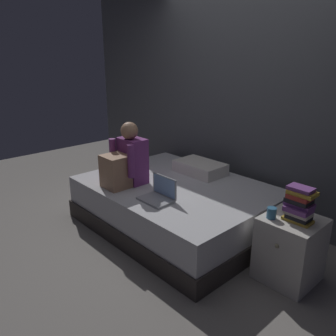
{
  "coord_description": "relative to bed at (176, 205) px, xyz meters",
  "views": [
    {
      "loc": [
        2.22,
        -2.04,
        1.81
      ],
      "look_at": [
        -0.11,
        0.1,
        0.73
      ],
      "focal_mm": 36.56,
      "sensor_mm": 36.0,
      "label": 1
    }
  ],
  "objects": [
    {
      "name": "ground_plane",
      "position": [
        0.2,
        -0.3,
        -0.24
      ],
      "size": [
        8.0,
        8.0,
        0.0
      ],
      "primitive_type": "plane",
      "color": "gray"
    },
    {
      "name": "wall_back",
      "position": [
        0.2,
        0.9,
        1.11
      ],
      "size": [
        5.6,
        0.1,
        2.7
      ],
      "primitive_type": "cube",
      "color": "#4C4F54",
      "rests_on": "ground_plane"
    },
    {
      "name": "bed",
      "position": [
        0.0,
        0.0,
        0.0
      ],
      "size": [
        2.0,
        1.5,
        0.48
      ],
      "color": "#332D2B",
      "rests_on": "ground_plane"
    },
    {
      "name": "nightstand",
      "position": [
        1.3,
        0.04,
        0.04
      ],
      "size": [
        0.44,
        0.46,
        0.55
      ],
      "color": "beige",
      "rests_on": "ground_plane"
    },
    {
      "name": "person_sitting",
      "position": [
        -0.37,
        -0.38,
        0.49
      ],
      "size": [
        0.39,
        0.44,
        0.66
      ],
      "color": "#75337A",
      "rests_on": "bed"
    },
    {
      "name": "laptop",
      "position": [
        0.18,
        -0.39,
        0.3
      ],
      "size": [
        0.32,
        0.23,
        0.22
      ],
      "color": "#9EA0A5",
      "rests_on": "bed"
    },
    {
      "name": "pillow",
      "position": [
        -0.08,
        0.45,
        0.31
      ],
      "size": [
        0.56,
        0.36,
        0.13
      ],
      "primitive_type": "cube",
      "color": "silver",
      "rests_on": "bed"
    },
    {
      "name": "book_stack",
      "position": [
        1.33,
        0.03,
        0.45
      ],
      "size": [
        0.22,
        0.17,
        0.28
      ],
      "color": "gold",
      "rests_on": "nightstand"
    },
    {
      "name": "mug",
      "position": [
        1.17,
        -0.08,
        0.36
      ],
      "size": [
        0.08,
        0.08,
        0.09
      ],
      "primitive_type": "cylinder",
      "color": "teal",
      "rests_on": "nightstand"
    }
  ]
}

